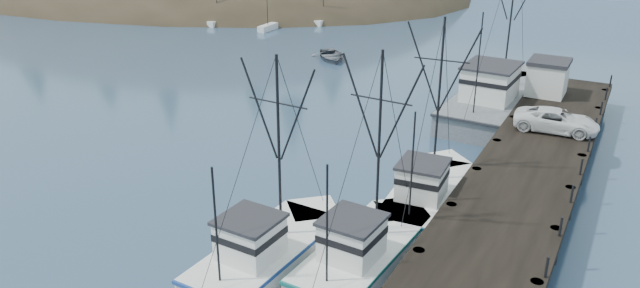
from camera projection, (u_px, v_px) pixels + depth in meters
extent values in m
plane|color=navy|center=(141.00, 286.00, 29.12)|extent=(400.00, 400.00, 0.00)
cube|color=black|center=(522.00, 181.00, 35.44)|extent=(6.00, 44.00, 0.50)
cylinder|color=black|center=(418.00, 268.00, 28.70)|extent=(0.56, 0.56, 2.00)
cylinder|color=black|center=(450.00, 221.00, 32.78)|extent=(0.56, 0.56, 2.00)
cylinder|color=black|center=(553.00, 246.00, 30.52)|extent=(0.56, 0.56, 2.00)
cylinder|color=black|center=(475.00, 184.00, 36.86)|extent=(0.56, 0.56, 2.00)
cylinder|color=black|center=(568.00, 203.00, 34.60)|extent=(0.56, 0.56, 2.00)
cylinder|color=black|center=(495.00, 154.00, 40.93)|extent=(0.56, 0.56, 2.00)
cylinder|color=black|center=(579.00, 170.00, 38.68)|extent=(0.56, 0.56, 2.00)
cylinder|color=black|center=(512.00, 130.00, 45.01)|extent=(0.56, 0.56, 2.00)
cylinder|color=black|center=(589.00, 143.00, 42.76)|extent=(0.56, 0.56, 2.00)
cylinder|color=black|center=(526.00, 109.00, 49.09)|extent=(0.56, 0.56, 2.00)
cylinder|color=black|center=(596.00, 120.00, 46.84)|extent=(0.56, 0.56, 2.00)
cylinder|color=black|center=(537.00, 92.00, 53.17)|extent=(0.56, 0.56, 2.00)
cylinder|color=black|center=(603.00, 101.00, 50.92)|extent=(0.56, 0.56, 2.00)
ellipsoid|color=#382D1E|center=(153.00, 11.00, 125.37)|extent=(132.00, 78.00, 51.00)
cube|color=beige|center=(212.00, 4.00, 90.73)|extent=(4.00, 5.00, 2.80)
cube|color=beige|center=(258.00, 0.00, 93.89)|extent=(4.00, 5.00, 2.80)
cube|color=white|center=(252.00, 5.00, 95.93)|extent=(1.00, 3.50, 0.90)
cube|color=white|center=(280.00, 13.00, 89.97)|extent=(1.00, 3.50, 0.90)
cube|color=white|center=(323.00, 22.00, 84.01)|extent=(1.00, 3.50, 0.90)
cylinder|color=black|center=(323.00, 0.00, 82.89)|extent=(0.08, 0.08, 6.00)
cube|color=white|center=(307.00, 9.00, 92.83)|extent=(1.00, 3.50, 0.90)
cube|color=white|center=(218.00, 23.00, 83.46)|extent=(1.00, 3.50, 0.90)
cylinder|color=black|center=(217.00, 1.00, 82.35)|extent=(0.08, 0.08, 6.00)
cube|color=white|center=(219.00, 3.00, 97.79)|extent=(1.00, 3.50, 0.90)
cube|color=white|center=(216.00, 7.00, 94.36)|extent=(1.00, 3.50, 0.90)
cube|color=white|center=(232.00, 14.00, 89.50)|extent=(1.00, 3.50, 0.90)
cube|color=white|center=(268.00, 28.00, 80.51)|extent=(1.00, 3.50, 0.90)
cylinder|color=black|center=(267.00, 5.00, 79.40)|extent=(0.08, 0.08, 6.00)
cube|color=white|center=(362.00, 260.00, 30.36)|extent=(3.98, 9.03, 1.60)
cube|color=white|center=(400.00, 221.00, 33.84)|extent=(3.44, 3.44, 1.60)
cube|color=#196661|center=(363.00, 247.00, 30.09)|extent=(4.07, 9.26, 0.18)
cube|color=silver|center=(352.00, 239.00, 28.80)|extent=(2.56, 2.63, 1.90)
cube|color=#26262B|center=(352.00, 219.00, 28.41)|extent=(2.78, 2.87, 0.16)
cylinder|color=black|center=(379.00, 147.00, 29.33)|extent=(0.14, 0.14, 9.35)
cylinder|color=black|center=(327.00, 225.00, 26.31)|extent=(0.10, 0.10, 5.61)
cube|color=white|center=(266.00, 259.00, 30.39)|extent=(4.06, 9.00, 1.60)
cube|color=white|center=(313.00, 221.00, 33.86)|extent=(3.54, 3.54, 1.60)
cube|color=navy|center=(265.00, 247.00, 30.12)|extent=(4.14, 9.22, 0.18)
cube|color=silver|center=(250.00, 239.00, 28.83)|extent=(2.62, 2.62, 1.90)
cube|color=#26262B|center=(249.00, 219.00, 28.44)|extent=(2.85, 2.86, 0.16)
cylinder|color=black|center=(279.00, 149.00, 29.40)|extent=(0.14, 0.14, 9.14)
cylinder|color=black|center=(216.00, 226.00, 26.36)|extent=(0.10, 0.10, 5.48)
cube|color=white|center=(426.00, 200.00, 36.13)|extent=(4.02, 9.17, 1.60)
cube|color=white|center=(444.00, 170.00, 39.91)|extent=(3.45, 3.45, 1.60)
cube|color=navy|center=(426.00, 189.00, 35.87)|extent=(4.10, 9.40, 0.18)
cube|color=silver|center=(422.00, 181.00, 34.50)|extent=(2.57, 2.68, 1.90)
cube|color=#26262B|center=(423.00, 164.00, 34.10)|extent=(2.79, 2.92, 0.16)
cylinder|color=black|center=(439.00, 102.00, 35.15)|extent=(0.14, 0.14, 9.58)
cylinder|color=black|center=(412.00, 165.00, 31.82)|extent=(0.10, 0.10, 5.75)
cube|color=slate|center=(494.00, 105.00, 50.86)|extent=(5.79, 15.03, 2.20)
cube|color=slate|center=(517.00, 82.00, 56.76)|extent=(5.14, 5.14, 2.20)
cube|color=black|center=(495.00, 93.00, 50.47)|extent=(5.91, 15.42, 0.18)
cube|color=silver|center=(490.00, 83.00, 48.42)|extent=(3.78, 4.33, 2.60)
cube|color=#26262B|center=(492.00, 65.00, 47.90)|extent=(4.10, 4.73, 0.16)
cylinder|color=black|center=(512.00, 11.00, 49.89)|extent=(0.14, 0.14, 12.30)
cylinder|color=black|center=(478.00, 64.00, 44.48)|extent=(0.10, 0.10, 7.38)
cube|color=silver|center=(547.00, 79.00, 48.99)|extent=(2.80, 3.00, 2.50)
cube|color=#26262B|center=(550.00, 62.00, 48.46)|extent=(3.00, 3.20, 0.30)
imported|color=silver|center=(557.00, 120.00, 41.74)|extent=(5.60, 2.82, 1.52)
imported|color=slate|center=(331.00, 59.00, 67.13)|extent=(6.36, 6.61, 1.12)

